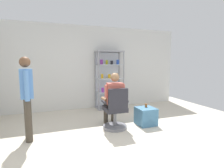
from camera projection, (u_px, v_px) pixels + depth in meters
ground_plane at (136, 145)px, 3.25m from camera, size 7.20×7.20×0.00m
back_wall at (95, 68)px, 5.89m from camera, size 6.00×0.10×2.70m
display_cabinet_main at (109, 79)px, 5.85m from camera, size 0.90×0.45×1.90m
office_chair at (116, 112)px, 4.00m from camera, size 0.57×0.56×0.96m
seated_shopkeeper at (113, 97)px, 4.11m from camera, size 0.49×0.57×1.29m
storage_crate at (146, 116)px, 4.30m from camera, size 0.43×0.44×0.42m
tea_glass at (146, 105)px, 4.33m from camera, size 0.06×0.06×0.09m
standing_customer at (27, 93)px, 3.35m from camera, size 0.27×0.52×1.63m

